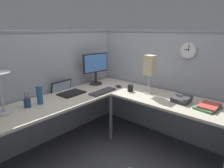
{
  "coord_description": "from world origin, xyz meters",
  "views": [
    {
      "loc": [
        -1.76,
        -1.55,
        1.6
      ],
      "look_at": [
        0.11,
        0.09,
        0.88
      ],
      "focal_mm": 30.91,
      "sensor_mm": 36.0,
      "label": 1
    }
  ],
  "objects": [
    {
      "name": "keyboard",
      "position": [
        0.1,
        0.26,
        0.74
      ],
      "size": [
        0.44,
        0.16,
        0.02
      ],
      "primitive_type": "cube",
      "rotation": [
        0.0,
        0.0,
        0.04
      ],
      "color": "#38383D",
      "rests_on": "desk"
    },
    {
      "name": "monitor",
      "position": [
        0.34,
        0.64,
        1.02
      ],
      "size": [
        0.46,
        0.2,
        0.5
      ],
      "color": "#232326",
      "rests_on": "desk"
    },
    {
      "name": "computer_mouse",
      "position": [
        0.44,
        0.25,
        0.75
      ],
      "size": [
        0.06,
        0.1,
        0.03
      ],
      "primitive_type": "ellipsoid",
      "color": "#232326",
      "rests_on": "desk"
    },
    {
      "name": "cubicle_wall_right",
      "position": [
        0.87,
        -0.27,
        0.79
      ],
      "size": [
        0.12,
        2.37,
        1.58
      ],
      "color": "#999EA8",
      "rests_on": "ground"
    },
    {
      "name": "pen_cup",
      "position": [
        -0.85,
        0.54,
        0.78
      ],
      "size": [
        0.08,
        0.08,
        0.18
      ],
      "color": "navy",
      "rests_on": "desk"
    },
    {
      "name": "ground_plane",
      "position": [
        0.0,
        0.0,
        0.0
      ],
      "size": [
        6.8,
        6.8,
        0.0
      ],
      "primitive_type": "plane",
      "color": "#47474C"
    },
    {
      "name": "desk_lamp_paper",
      "position": [
        0.5,
        -0.24,
        1.11
      ],
      "size": [
        0.13,
        0.13,
        0.53
      ],
      "color": "#B7BABF",
      "rests_on": "desk"
    },
    {
      "name": "office_phone",
      "position": [
        0.47,
        -0.73,
        0.77
      ],
      "size": [
        0.21,
        0.22,
        0.11
      ],
      "color": "#38383D",
      "rests_on": "desk"
    },
    {
      "name": "wall_clock",
      "position": [
        0.82,
        -0.62,
        1.32
      ],
      "size": [
        0.04,
        0.22,
        0.22
      ],
      "color": "#B7BABF"
    },
    {
      "name": "cubicle_wall_back",
      "position": [
        -0.36,
        0.87,
        0.79
      ],
      "size": [
        2.57,
        0.12,
        1.58
      ],
      "color": "#999EA8",
      "rests_on": "ground"
    },
    {
      "name": "thermos_flask",
      "position": [
        -0.7,
        0.52,
        0.84
      ],
      "size": [
        0.07,
        0.07,
        0.22
      ],
      "primitive_type": "cylinder",
      "color": "#26598C",
      "rests_on": "desk"
    },
    {
      "name": "coffee_mug",
      "position": [
        0.4,
        0.0,
        0.78
      ],
      "size": [
        0.08,
        0.08,
        0.1
      ],
      "primitive_type": "cylinder",
      "color": "black",
      "rests_on": "desk"
    },
    {
      "name": "book_stack",
      "position": [
        0.48,
        -1.03,
        0.75
      ],
      "size": [
        0.31,
        0.25,
        0.04
      ],
      "color": "#3F7F4C",
      "rests_on": "desk"
    },
    {
      "name": "laptop",
      "position": [
        -0.23,
        0.64,
        0.75
      ],
      "size": [
        0.36,
        0.4,
        0.22
      ],
      "color": "black",
      "rests_on": "desk"
    },
    {
      "name": "desk",
      "position": [
        -0.15,
        -0.05,
        0.63
      ],
      "size": [
        2.35,
        2.15,
        0.73
      ],
      "color": "beige",
      "rests_on": "ground"
    }
  ]
}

